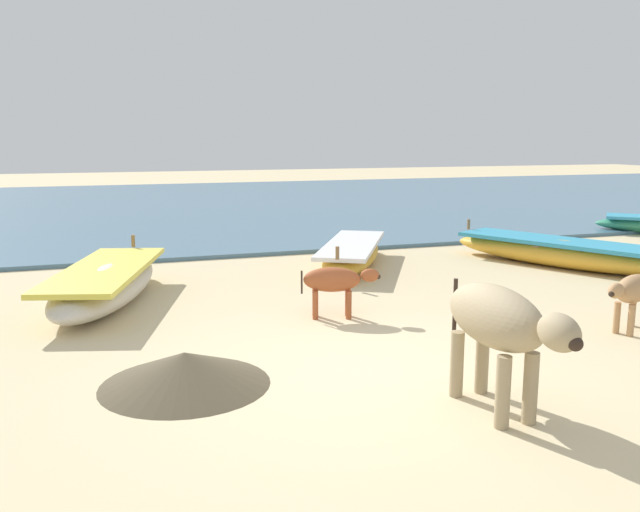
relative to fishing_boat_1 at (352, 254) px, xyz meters
name	(u,v)px	position (x,y,z in m)	size (l,w,h in m)	color
ground	(362,373)	(-1.89, -5.07, -0.24)	(80.00, 80.00, 0.00)	beige
sea_water	(172,206)	(-1.89, 11.50, -0.20)	(60.00, 20.00, 0.08)	slate
fishing_boat_1	(352,254)	(0.00, 0.00, 0.00)	(2.50, 3.50, 0.63)	gold
fishing_boat_2	(563,252)	(3.58, -1.23, 0.02)	(2.75, 4.32, 0.68)	gold
fishing_boat_5	(106,283)	(-4.21, -1.33, 0.04)	(2.03, 3.78, 0.71)	beige
cow_adult_dun	(499,323)	(-1.18, -6.27, 0.54)	(0.49, 1.67, 1.08)	tan
calf_near_tan	(633,291)	(1.67, -4.80, 0.26)	(1.02, 0.61, 0.69)	tan
calf_far_rust	(335,281)	(-1.45, -3.07, 0.24)	(1.00, 0.50, 0.66)	#9E4C28
debris_pile_0	(185,369)	(-3.57, -4.81, -0.08)	(1.60, 1.60, 0.32)	brown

